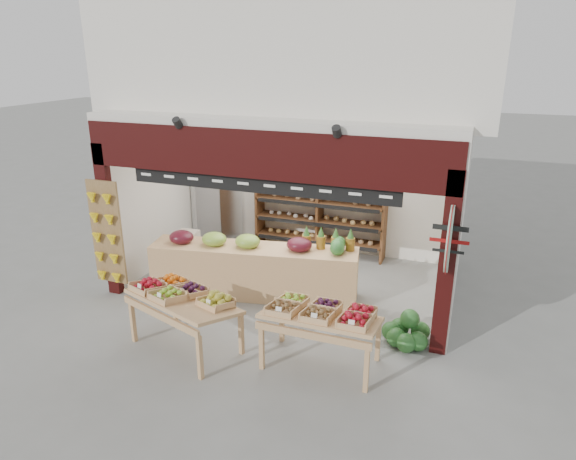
# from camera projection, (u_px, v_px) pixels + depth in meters

# --- Properties ---
(ground) EXTENTS (60.00, 60.00, 0.00)m
(ground) POSITION_uv_depth(u_px,v_px,m) (283.00, 291.00, 9.13)
(ground) COLOR slate
(ground) RESTS_ON ground
(shop_structure) EXTENTS (6.36, 5.12, 5.40)m
(shop_structure) POSITION_uv_depth(u_px,v_px,m) (314.00, 57.00, 9.25)
(shop_structure) COLOR silver
(shop_structure) RESTS_ON ground
(banana_board) EXTENTS (0.60, 0.15, 1.80)m
(banana_board) POSITION_uv_depth(u_px,v_px,m) (106.00, 235.00, 8.60)
(banana_board) COLOR olive
(banana_board) RESTS_ON ground
(gift_sign) EXTENTS (0.04, 0.93, 0.92)m
(gift_sign) POSITION_uv_depth(u_px,v_px,m) (450.00, 238.00, 6.64)
(gift_sign) COLOR #B2E0C3
(gift_sign) RESTS_ON ground
(back_shelving) EXTENTS (2.73, 0.45, 1.71)m
(back_shelving) POSITION_uv_depth(u_px,v_px,m) (320.00, 205.00, 10.51)
(back_shelving) COLOR brown
(back_shelving) RESTS_ON ground
(refrigerator) EXTENTS (0.92, 0.92, 2.00)m
(refrigerator) POSITION_uv_depth(u_px,v_px,m) (217.00, 199.00, 11.12)
(refrigerator) COLOR silver
(refrigerator) RESTS_ON ground
(cardboard_stack) EXTENTS (1.00, 0.73, 0.68)m
(cardboard_stack) POSITION_uv_depth(u_px,v_px,m) (199.00, 252.00, 10.20)
(cardboard_stack) COLOR silver
(cardboard_stack) RESTS_ON ground
(mid_counter) EXTENTS (3.61, 1.29, 1.11)m
(mid_counter) POSITION_uv_depth(u_px,v_px,m) (253.00, 269.00, 8.84)
(mid_counter) COLOR tan
(mid_counter) RESTS_ON ground
(display_table_left) EXTENTS (1.77, 1.34, 1.00)m
(display_table_left) POSITION_uv_depth(u_px,v_px,m) (180.00, 296.00, 7.23)
(display_table_left) COLOR tan
(display_table_left) RESTS_ON ground
(display_table_right) EXTENTS (1.54, 0.87, 0.99)m
(display_table_right) POSITION_uv_depth(u_px,v_px,m) (321.00, 314.00, 6.75)
(display_table_right) COLOR tan
(display_table_right) RESTS_ON ground
(watermelon_pile) EXTENTS (0.69, 0.69, 0.54)m
(watermelon_pile) POSITION_uv_depth(u_px,v_px,m) (406.00, 333.00, 7.44)
(watermelon_pile) COLOR #1A4F1E
(watermelon_pile) RESTS_ON ground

